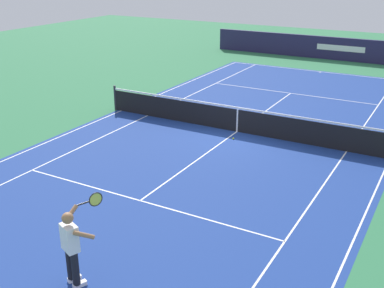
% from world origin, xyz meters
% --- Properties ---
extents(ground_plane, '(60.00, 60.00, 0.00)m').
position_xyz_m(ground_plane, '(0.00, 0.00, 0.00)').
color(ground_plane, '#2D7247').
extents(court_slab, '(24.20, 11.40, 0.00)m').
position_xyz_m(court_slab, '(0.00, 0.00, 0.00)').
color(court_slab, navy).
rests_on(court_slab, ground_plane).
extents(court_line_markings, '(23.85, 11.05, 0.01)m').
position_xyz_m(court_line_markings, '(0.00, 0.00, 0.00)').
color(court_line_markings, white).
rests_on(court_line_markings, ground_plane).
extents(tennis_net, '(0.10, 11.70, 1.08)m').
position_xyz_m(tennis_net, '(0.00, 0.00, 0.49)').
color(tennis_net, '#2D2D33').
rests_on(tennis_net, ground_plane).
extents(stadium_barrier, '(0.26, 17.00, 1.45)m').
position_xyz_m(stadium_barrier, '(-15.90, 0.00, 0.73)').
color(stadium_barrier, '#231E47').
rests_on(stadium_barrier, ground_plane).
extents(tennis_player_near, '(1.18, 0.74, 1.70)m').
position_xyz_m(tennis_player_near, '(9.96, 0.92, 0.93)').
color(tennis_player_near, black).
rests_on(tennis_player_near, ground_plane).
extents(tennis_ball, '(0.07, 0.07, 0.07)m').
position_xyz_m(tennis_ball, '(0.83, 0.23, 0.03)').
color(tennis_ball, '#CCE01E').
rests_on(tennis_ball, ground_plane).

